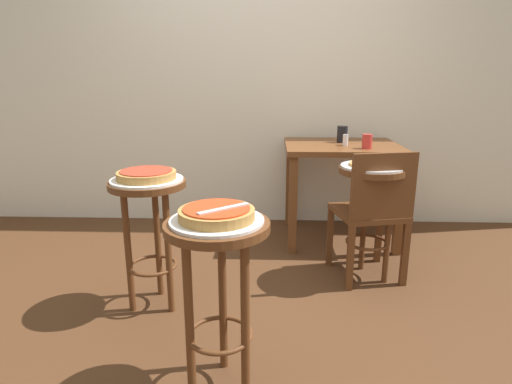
{
  "coord_description": "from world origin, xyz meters",
  "views": [
    {
      "loc": [
        0.12,
        -2.1,
        1.27
      ],
      "look_at": [
        0.03,
        0.14,
        0.66
      ],
      "focal_mm": 29.73,
      "sensor_mm": 36.0,
      "label": 1
    }
  ],
  "objects": [
    {
      "name": "back_wall",
      "position": [
        0.0,
        1.65,
        1.5
      ],
      "size": [
        6.0,
        0.1,
        3.0
      ],
      "primitive_type": "cube",
      "color": "silver",
      "rests_on": "ground_plane"
    },
    {
      "name": "pizza_foreground",
      "position": [
        -0.09,
        -0.57,
        0.77
      ],
      "size": [
        0.29,
        0.29,
        0.05
      ],
      "color": "#B78442",
      "rests_on": "serving_plate_foreground"
    },
    {
      "name": "pizza_server_knife",
      "position": [
        -0.06,
        -0.59,
        0.8
      ],
      "size": [
        0.19,
        0.16,
        0.01
      ],
      "primitive_type": "cube",
      "rotation": [
        0.0,
        0.0,
        0.68
      ],
      "color": "silver",
      "rests_on": "pizza_foreground"
    },
    {
      "name": "pizza_leftside",
      "position": [
        0.73,
        0.47,
        0.76
      ],
      "size": [
        0.28,
        0.28,
        0.02
      ],
      "color": "tan",
      "rests_on": "serving_plate_leftside"
    },
    {
      "name": "stool_middle",
      "position": [
        -0.55,
        0.07,
        0.55
      ],
      "size": [
        0.41,
        0.41,
        0.74
      ],
      "color": "#5B3319",
      "rests_on": "ground_plane"
    },
    {
      "name": "dining_table",
      "position": [
        0.66,
        1.18,
        0.64
      ],
      "size": [
        0.87,
        0.74,
        0.77
      ],
      "color": "brown",
      "rests_on": "ground_plane"
    },
    {
      "name": "serving_plate_middle",
      "position": [
        -0.55,
        0.07,
        0.74
      ],
      "size": [
        0.39,
        0.39,
        0.01
      ],
      "primitive_type": "cylinder",
      "color": "white",
      "rests_on": "stool_middle"
    },
    {
      "name": "stool_foreground",
      "position": [
        -0.09,
        -0.57,
        0.55
      ],
      "size": [
        0.41,
        0.41,
        0.74
      ],
      "color": "#5B3319",
      "rests_on": "ground_plane"
    },
    {
      "name": "serving_plate_leftside",
      "position": [
        0.73,
        0.47,
        0.74
      ],
      "size": [
        0.39,
        0.39,
        0.01
      ],
      "primitive_type": "cylinder",
      "color": "silver",
      "rests_on": "stool_leftside"
    },
    {
      "name": "ground_plane",
      "position": [
        0.0,
        0.0,
        0.0
      ],
      "size": [
        6.0,
        6.0,
        0.0
      ],
      "primitive_type": "plane",
      "color": "#4C2D19"
    },
    {
      "name": "wooden_chair",
      "position": [
        0.75,
        0.44,
        0.47
      ],
      "size": [
        0.48,
        0.48,
        0.85
      ],
      "color": "#5B3319",
      "rests_on": "ground_plane"
    },
    {
      "name": "stool_leftside",
      "position": [
        0.73,
        0.47,
        0.55
      ],
      "size": [
        0.41,
        0.41,
        0.74
      ],
      "color": "#5B3319",
      "rests_on": "ground_plane"
    },
    {
      "name": "condiment_shaker",
      "position": [
        0.67,
        1.1,
        0.81
      ],
      "size": [
        0.04,
        0.04,
        0.08
      ],
      "primitive_type": "cylinder",
      "color": "white",
      "rests_on": "dining_table"
    },
    {
      "name": "serving_plate_foreground",
      "position": [
        -0.09,
        -0.57,
        0.74
      ],
      "size": [
        0.36,
        0.36,
        0.01
      ],
      "primitive_type": "cylinder",
      "color": "silver",
      "rests_on": "stool_foreground"
    },
    {
      "name": "cup_far_edge",
      "position": [
        0.67,
        1.27,
        0.84
      ],
      "size": [
        0.08,
        0.08,
        0.13
      ],
      "primitive_type": "cylinder",
      "color": "black",
      "rests_on": "dining_table"
    },
    {
      "name": "cup_near_edge",
      "position": [
        0.8,
        0.97,
        0.82
      ],
      "size": [
        0.07,
        0.07,
        0.1
      ],
      "primitive_type": "cylinder",
      "color": "red",
      "rests_on": "dining_table"
    },
    {
      "name": "pizza_middle",
      "position": [
        -0.55,
        0.07,
        0.77
      ],
      "size": [
        0.31,
        0.31,
        0.05
      ],
      "color": "#B78442",
      "rests_on": "serving_plate_middle"
    }
  ]
}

